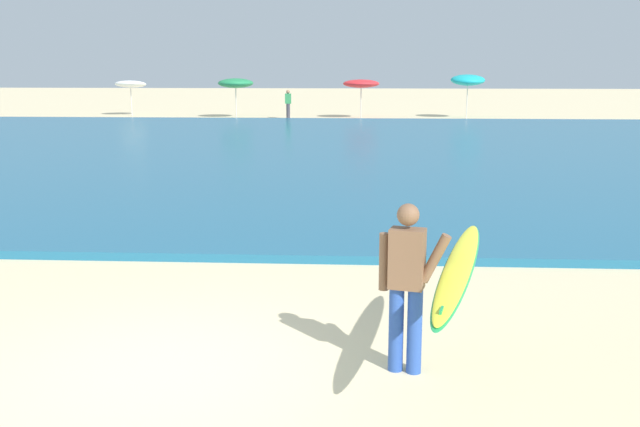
{
  "coord_description": "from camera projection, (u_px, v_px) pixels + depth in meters",
  "views": [
    {
      "loc": [
        1.93,
        -6.83,
        3.07
      ],
      "look_at": [
        1.39,
        2.61,
        1.1
      ],
      "focal_mm": 40.94,
      "sensor_mm": 36.0,
      "label": 1
    }
  ],
  "objects": [
    {
      "name": "beach_umbrella_2",
      "position": [
        361.0,
        84.0,
        39.9
      ],
      "size": [
        1.99,
        1.99,
        2.13
      ],
      "color": "beige",
      "rests_on": "ground"
    },
    {
      "name": "sea",
      "position": [
        305.0,
        151.0,
        25.01
      ],
      "size": [
        120.0,
        28.0,
        0.14
      ],
      "primitive_type": "cube",
      "color": "#1E6084",
      "rests_on": "ground"
    },
    {
      "name": "beachgoer_near_row_left",
      "position": [
        288.0,
        104.0,
        39.58
      ],
      "size": [
        0.32,
        0.2,
        1.58
      ],
      "color": "#383842",
      "rests_on": "ground"
    },
    {
      "name": "beach_umbrella_1",
      "position": [
        236.0,
        83.0,
        40.18
      ],
      "size": [
        1.95,
        1.95,
        2.18
      ],
      "color": "beige",
      "rests_on": "ground"
    },
    {
      "name": "surfer_with_board",
      "position": [
        431.0,
        275.0,
        7.1
      ],
      "size": [
        1.25,
        2.84,
        1.73
      ],
      "color": "#284CA3",
      "rests_on": "ground"
    },
    {
      "name": "beach_umbrella_3",
      "position": [
        468.0,
        80.0,
        39.98
      ],
      "size": [
        1.86,
        1.9,
        2.45
      ],
      "color": "beige",
      "rests_on": "ground"
    },
    {
      "name": "ground_plane",
      "position": [
        169.0,
        370.0,
        7.41
      ],
      "size": [
        160.0,
        160.0,
        0.0
      ],
      "primitive_type": "plane",
      "color": "beige"
    },
    {
      "name": "beach_umbrella_0",
      "position": [
        130.0,
        84.0,
        42.03
      ],
      "size": [
        1.78,
        1.81,
        2.08
      ],
      "color": "beige",
      "rests_on": "ground"
    }
  ]
}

